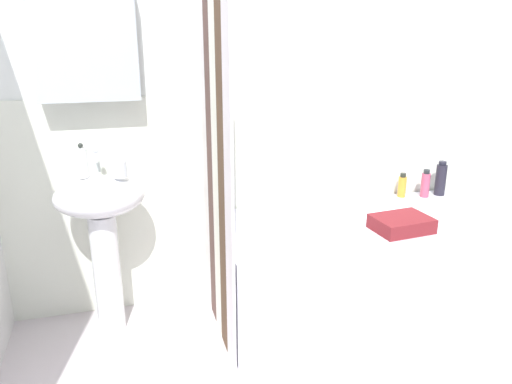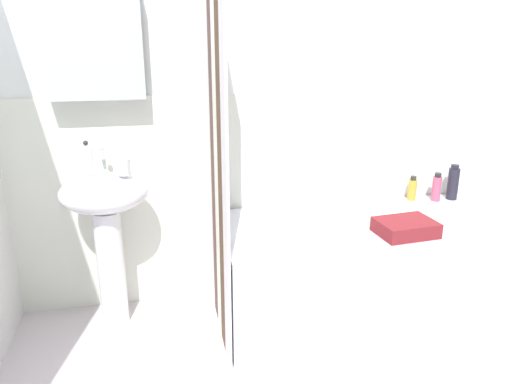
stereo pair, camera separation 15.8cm
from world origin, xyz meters
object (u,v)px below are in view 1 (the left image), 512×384
sink (102,220)px  lotion_bottle (402,186)px  towel_folded (401,224)px  soap_dispenser (82,162)px  shampoo_bottle (441,179)px  bathtub (358,266)px  body_wash_bottle (425,184)px  toothbrush_cup (120,169)px

sink → lotion_bottle: 1.78m
towel_folded → sink: bearing=166.6°
soap_dispenser → shampoo_bottle: soap_dispenser is taller
soap_dispenser → bathtub: bearing=-7.2°
shampoo_bottle → towel_folded: 0.71m
soap_dispenser → body_wash_bottle: soap_dispenser is taller
shampoo_bottle → body_wash_bottle: 0.11m
lotion_bottle → bathtub: bearing=-144.7°
sink → toothbrush_cup: (0.11, -0.03, 0.27)m
sink → lotion_bottle: bearing=4.3°
shampoo_bottle → towel_folded: shampoo_bottle is taller
sink → shampoo_bottle: (2.02, 0.10, 0.02)m
soap_dispenser → towel_folded: size_ratio=0.60×
soap_dispenser → toothbrush_cup: size_ratio=2.08×
sink → shampoo_bottle: sink is taller
sink → body_wash_bottle: bearing=2.8°
shampoo_bottle → lotion_bottle: bearing=173.5°
soap_dispenser → shampoo_bottle: size_ratio=0.79×
sink → soap_dispenser: soap_dispenser is taller
shampoo_bottle → lotion_bottle: shampoo_bottle is taller
bathtub → shampoo_bottle: bearing=22.0°
soap_dispenser → toothbrush_cup: soap_dispenser is taller
lotion_bottle → towel_folded: lotion_bottle is taller
toothbrush_cup → body_wash_bottle: toothbrush_cup is taller
lotion_bottle → towel_folded: 0.57m
toothbrush_cup → lotion_bottle: toothbrush_cup is taller
bathtub → lotion_bottle: 0.62m
shampoo_bottle → body_wash_bottle: (-0.11, -0.01, -0.02)m
soap_dispenser → towel_folded: (1.54, -0.36, -0.34)m
shampoo_bottle → body_wash_bottle: size_ratio=1.25×
toothbrush_cup → shampoo_bottle: 1.93m
towel_folded → shampoo_bottle: bearing=40.2°
sink → soap_dispenser: (-0.06, 0.01, 0.30)m
shampoo_bottle → soap_dispenser: bearing=-177.4°
toothbrush_cup → lotion_bottle: (1.66, 0.16, -0.27)m
soap_dispenser → bathtub: soap_dispenser is taller
body_wash_bottle → towel_folded: 0.62m
toothbrush_cup → bathtub: bearing=-6.3°
soap_dispenser → towel_folded: 1.62m
bathtub → shampoo_bottle: size_ratio=7.21×
sink → shampoo_bottle: size_ratio=3.94×
sink → towel_folded: bearing=-13.4°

